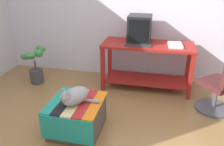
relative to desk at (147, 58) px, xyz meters
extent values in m
cube|color=silver|center=(-0.38, 0.45, 0.77)|extent=(8.00, 0.10, 2.60)
cube|color=maroon|center=(-0.68, -0.26, -0.16)|extent=(0.06, 0.06, 0.74)
cube|color=maroon|center=(0.69, -0.24, -0.16)|extent=(0.06, 0.06, 0.74)
cube|color=maroon|center=(0.68, 0.26, -0.16)|extent=(0.06, 0.06, 0.74)
cube|color=maroon|center=(-0.69, 0.24, -0.16)|extent=(0.06, 0.06, 0.74)
cube|color=maroon|center=(0.00, 0.00, -0.38)|extent=(1.34, 0.52, 0.02)
cube|color=maroon|center=(0.00, 0.00, 0.23)|extent=(1.46, 0.61, 0.04)
cube|color=black|center=(-0.15, 0.05, 0.26)|extent=(0.26, 0.26, 0.02)
cube|color=black|center=(-0.15, 0.05, 0.46)|extent=(0.37, 0.38, 0.43)
cube|color=black|center=(-0.15, -0.14, 0.47)|extent=(0.30, 0.02, 0.34)
cube|color=#333338|center=(-0.14, -0.13, 0.26)|extent=(0.40, 0.16, 0.02)
cube|color=white|center=(0.42, -0.04, 0.27)|extent=(0.23, 0.31, 0.04)
cube|color=#4C4238|center=(-0.71, -1.35, -0.33)|extent=(0.59, 0.60, 0.39)
cube|color=#1E897A|center=(-0.71, -1.68, -0.29)|extent=(0.62, 0.01, 0.31)
cube|color=#1E897A|center=(-0.96, -1.35, -0.13)|extent=(0.12, 0.65, 0.02)
cube|color=black|center=(-0.84, -1.35, -0.13)|extent=(0.12, 0.65, 0.02)
cube|color=beige|center=(-0.71, -1.35, -0.13)|extent=(0.12, 0.65, 0.02)
cube|color=#AD2323|center=(-0.59, -1.35, -0.13)|extent=(0.12, 0.65, 0.02)
cube|color=orange|center=(-0.47, -1.35, -0.13)|extent=(0.12, 0.65, 0.02)
ellipsoid|color=gray|center=(-0.70, -1.38, -0.02)|extent=(0.36, 0.43, 0.20)
sphere|color=gray|center=(-0.76, -1.51, 0.03)|extent=(0.12, 0.12, 0.12)
cylinder|color=gray|center=(-0.57, -1.33, -0.10)|extent=(0.29, 0.04, 0.04)
cone|color=gray|center=(-0.79, -1.50, 0.11)|extent=(0.05, 0.05, 0.06)
cone|color=gray|center=(-0.73, -1.52, 0.11)|extent=(0.05, 0.05, 0.06)
sphere|color=#C6D151|center=(-0.80, -1.55, 0.04)|extent=(0.02, 0.02, 0.02)
sphere|color=#C6D151|center=(-0.76, -1.57, 0.04)|extent=(0.02, 0.02, 0.02)
cylinder|color=#3D3D42|center=(-1.90, -0.26, -0.40)|extent=(0.23, 0.23, 0.25)
cylinder|color=brown|center=(-1.90, -0.26, -0.20)|extent=(0.03, 0.03, 0.17)
ellipsoid|color=#38843D|center=(-1.79, -0.28, 0.04)|extent=(0.15, 0.14, 0.14)
ellipsoid|color=#4C8E42|center=(-1.83, -0.12, 0.07)|extent=(0.18, 0.12, 0.13)
ellipsoid|color=#38843D|center=(-1.99, -0.22, -0.06)|extent=(0.16, 0.10, 0.09)
ellipsoid|color=#38843D|center=(-2.01, -0.35, -0.01)|extent=(0.17, 0.11, 0.10)
ellipsoid|color=#38843D|center=(-1.90, -0.39, 0.04)|extent=(0.19, 0.16, 0.09)
cylinder|color=#4C4C51|center=(1.03, -0.46, -0.51)|extent=(0.52, 0.52, 0.03)
cylinder|color=#4C4C51|center=(1.03, -0.46, -0.33)|extent=(0.05, 0.05, 0.34)
cube|color=#471E1E|center=(1.03, -0.46, -0.12)|extent=(0.59, 0.59, 0.08)
cylinder|color=black|center=(0.37, 0.00, 0.25)|extent=(0.12, 0.09, 0.01)
camera|label=1|loc=(0.24, -3.56, 1.32)|focal=36.90mm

